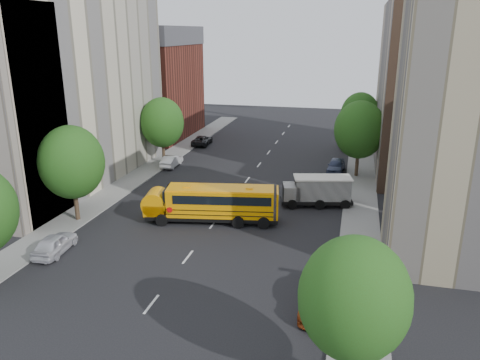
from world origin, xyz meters
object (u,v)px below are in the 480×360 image
at_px(parked_car_0, 55,244).
at_px(parked_car_5, 347,142).
at_px(safari_truck, 317,190).
at_px(parked_car_1, 172,161).
at_px(school_bus, 211,202).
at_px(parked_car_3, 325,295).
at_px(street_tree_5, 360,114).
at_px(street_tree_2, 162,123).
at_px(street_tree_4, 360,130).
at_px(street_tree_3, 354,299).
at_px(parked_car_4, 336,166).
at_px(parked_car_2, 202,140).
at_px(street_tree_1, 72,162).

xyz_separation_m(parked_car_0, parked_car_5, (18.82, 36.44, 0.10)).
bearing_deg(safari_truck, parked_car_1, 140.33).
relative_size(school_bus, parked_car_5, 2.23).
height_order(parked_car_0, parked_car_3, parked_car_3).
distance_m(school_bus, safari_truck, 9.88).
relative_size(street_tree_5, parked_car_0, 1.81).
relative_size(street_tree_2, safari_truck, 1.18).
distance_m(street_tree_2, street_tree_4, 22.00).
bearing_deg(street_tree_3, parked_car_1, 123.68).
relative_size(street_tree_2, parked_car_3, 1.42).
relative_size(street_tree_3, street_tree_5, 0.95).
height_order(street_tree_2, street_tree_5, street_tree_2).
xyz_separation_m(safari_truck, parked_car_3, (1.93, -16.24, -0.61)).
bearing_deg(parked_car_4, parked_car_0, -122.47).
bearing_deg(street_tree_2, parked_car_5, 31.93).
relative_size(street_tree_2, parked_car_4, 1.78).
bearing_deg(street_tree_4, parked_car_2, 154.19).
bearing_deg(parked_car_4, parked_car_5, 89.58).
xyz_separation_m(street_tree_1, parked_car_0, (1.78, -5.61, -4.25)).
xyz_separation_m(street_tree_1, safari_truck, (18.67, 8.28, -3.55)).
relative_size(street_tree_2, street_tree_4, 0.95).
bearing_deg(parked_car_2, street_tree_2, 78.21).
height_order(street_tree_2, street_tree_4, street_tree_4).
distance_m(street_tree_4, safari_truck, 10.91).
distance_m(parked_car_0, parked_car_2, 33.57).
bearing_deg(street_tree_5, street_tree_2, -151.39).
distance_m(street_tree_4, parked_car_4, 5.01).
bearing_deg(parked_car_3, school_bus, 139.29).
distance_m(street_tree_2, street_tree_3, 38.83).
height_order(street_tree_4, parked_car_5, street_tree_4).
bearing_deg(street_tree_4, safari_truck, -108.89).
relative_size(street_tree_4, safari_truck, 1.24).
xyz_separation_m(street_tree_2, school_bus, (10.66, -15.50, -3.15)).
bearing_deg(street_tree_1, parked_car_3, -21.13).
bearing_deg(parked_car_0, street_tree_4, -136.05).
bearing_deg(street_tree_4, street_tree_5, 90.00).
bearing_deg(parked_car_5, parked_car_0, -123.09).
distance_m(street_tree_2, school_bus, 19.07).
height_order(street_tree_1, parked_car_3, street_tree_1).
bearing_deg(parked_car_2, street_tree_3, 112.35).
distance_m(parked_car_1, parked_car_2, 11.05).
xyz_separation_m(parked_car_2, parked_car_5, (19.20, 2.87, 0.16)).
distance_m(street_tree_1, school_bus, 11.43).
bearing_deg(street_tree_3, street_tree_1, 147.53).
relative_size(safari_truck, parked_car_3, 1.20).
bearing_deg(parked_car_2, parked_car_5, -175.29).
bearing_deg(street_tree_1, street_tree_4, 39.29).
relative_size(street_tree_3, parked_car_5, 1.46).
distance_m(street_tree_1, parked_car_3, 22.47).
xyz_separation_m(street_tree_5, safari_truck, (-3.33, -21.72, -3.30)).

